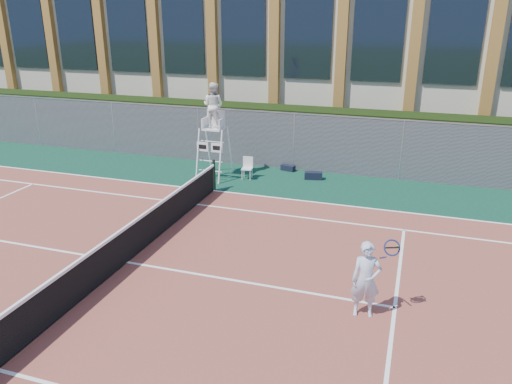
% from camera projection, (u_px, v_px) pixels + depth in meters
% --- Properties ---
extents(ground, '(120.00, 120.00, 0.00)m').
position_uv_depth(ground, '(127.00, 263.00, 12.26)').
color(ground, '#233814').
extents(apron, '(36.00, 20.00, 0.01)m').
position_uv_depth(apron, '(147.00, 246.00, 13.15)').
color(apron, '#0B331F').
rests_on(apron, ground).
extents(tennis_court, '(23.77, 10.97, 0.02)m').
position_uv_depth(tennis_court, '(127.00, 263.00, 12.26)').
color(tennis_court, brown).
rests_on(tennis_court, apron).
extents(tennis_net, '(0.10, 11.30, 1.10)m').
position_uv_depth(tennis_net, '(125.00, 244.00, 12.08)').
color(tennis_net, black).
rests_on(tennis_net, ground).
extents(fence, '(40.00, 0.06, 2.20)m').
position_uv_depth(fence, '(245.00, 138.00, 19.75)').
color(fence, '#595E60').
rests_on(fence, ground).
extents(hedge, '(40.00, 1.40, 2.20)m').
position_uv_depth(hedge, '(254.00, 132.00, 20.82)').
color(hedge, black).
rests_on(hedge, ground).
extents(building, '(45.00, 10.60, 8.22)m').
position_uv_depth(building, '(301.00, 45.00, 26.88)').
color(building, beige).
rests_on(building, ground).
extents(umpire_chair, '(0.98, 1.51, 3.52)m').
position_uv_depth(umpire_chair, '(213.00, 108.00, 17.85)').
color(umpire_chair, white).
rests_on(umpire_chair, ground).
extents(plastic_chair, '(0.41, 0.41, 0.81)m').
position_uv_depth(plastic_chair, '(248.00, 166.00, 18.33)').
color(plastic_chair, silver).
rests_on(plastic_chair, apron).
extents(sports_bag_near, '(0.69, 0.39, 0.28)m').
position_uv_depth(sports_bag_near, '(313.00, 176.00, 18.34)').
color(sports_bag_near, black).
rests_on(sports_bag_near, apron).
extents(sports_bag_far, '(0.58, 0.35, 0.22)m').
position_uv_depth(sports_bag_far, '(288.00, 168.00, 19.35)').
color(sports_bag_far, black).
rests_on(sports_bag_far, apron).
extents(tennis_player, '(0.94, 0.67, 1.62)m').
position_uv_depth(tennis_player, '(366.00, 279.00, 9.87)').
color(tennis_player, silver).
rests_on(tennis_player, tennis_court).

